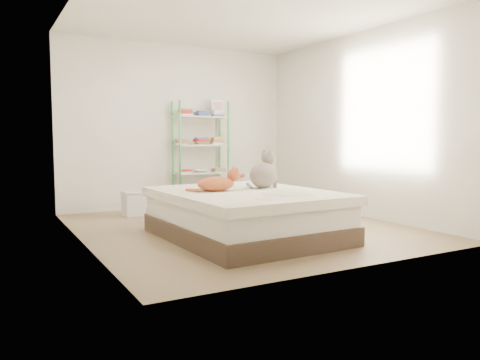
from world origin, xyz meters
TOP-DOWN VIEW (x-y plane):
  - room at (0.00, 0.00)m, footprint 3.81×4.21m
  - bed at (-0.26, -0.57)m, footprint 1.73×2.13m
  - orange_cat at (-0.55, -0.43)m, footprint 0.52×0.29m
  - grey_cat at (0.08, -0.41)m, footprint 0.43×0.38m
  - shelf_unit at (0.31, 1.88)m, footprint 0.88×0.36m
  - cardboard_box at (0.55, 1.05)m, footprint 0.48×0.47m
  - white_bin at (-0.93, 1.52)m, footprint 0.34×0.31m

SIDE VIEW (x-z plane):
  - cardboard_box at x=0.55m, z-range -0.02..0.35m
  - white_bin at x=-0.93m, z-range 0.00..0.36m
  - bed at x=-0.26m, z-range 0.00..0.53m
  - orange_cat at x=-0.55m, z-range 0.53..0.73m
  - grey_cat at x=0.08m, z-range 0.53..0.96m
  - shelf_unit at x=0.31m, z-range -0.02..1.72m
  - room at x=0.00m, z-range 0.00..2.61m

